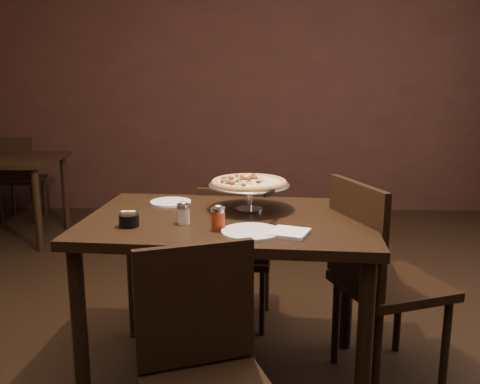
{
  "coord_description": "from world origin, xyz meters",
  "views": [
    {
      "loc": [
        0.16,
        -2.3,
        1.49
      ],
      "look_at": [
        0.1,
        0.16,
        0.94
      ],
      "focal_mm": 40.0,
      "sensor_mm": 36.0,
      "label": 1
    }
  ],
  "objects": [
    {
      "name": "room",
      "position": [
        0.06,
        0.03,
        1.4
      ],
      "size": [
        6.04,
        7.04,
        2.84
      ],
      "color": "black",
      "rests_on": "ground"
    },
    {
      "name": "serving_spatula",
      "position": [
        0.23,
        0.04,
        0.96
      ],
      "size": [
        0.15,
        0.15,
        0.02
      ],
      "rotation": [
        0.0,
        0.0,
        -0.32
      ],
      "color": "silver",
      "rests_on": "pizza_stand"
    },
    {
      "name": "pizza_stand",
      "position": [
        0.14,
        0.25,
        0.97
      ],
      "size": [
        0.4,
        0.4,
        0.16
      ],
      "color": "silver",
      "rests_on": "dining_table"
    },
    {
      "name": "chair_far",
      "position": [
        0.06,
        0.68,
        0.48
      ],
      "size": [
        0.44,
        0.44,
        0.87
      ],
      "rotation": [
        0.0,
        0.0,
        3.04
      ],
      "color": "black",
      "rests_on": "ground"
    },
    {
      "name": "plate_left",
      "position": [
        -0.27,
        0.38,
        0.84
      ],
      "size": [
        0.21,
        0.21,
        0.01
      ],
      "primitive_type": "cylinder",
      "color": "white",
      "rests_on": "dining_table"
    },
    {
      "name": "chair_near",
      "position": [
        -0.0,
        -0.67,
        0.5
      ],
      "size": [
        0.55,
        0.55,
        0.92
      ],
      "rotation": [
        0.0,
        0.0,
        0.35
      ],
      "color": "black",
      "rests_on": "ground"
    },
    {
      "name": "napkin_stack",
      "position": [
        0.31,
        -0.16,
        0.84
      ],
      "size": [
        0.19,
        0.19,
        0.02
      ],
      "primitive_type": "cube",
      "rotation": [
        0.0,
        0.0,
        -0.37
      ],
      "color": "silver",
      "rests_on": "dining_table"
    },
    {
      "name": "parmesan_shaker",
      "position": [
        -0.15,
        -0.0,
        0.88
      ],
      "size": [
        0.06,
        0.06,
        0.1
      ],
      "color": "beige",
      "rests_on": "dining_table"
    },
    {
      "name": "plate_near",
      "position": [
        0.15,
        -0.15,
        0.84
      ],
      "size": [
        0.25,
        0.25,
        0.01
      ],
      "primitive_type": "cylinder",
      "color": "white",
      "rests_on": "dining_table"
    },
    {
      "name": "packet_caddy",
      "position": [
        -0.38,
        -0.05,
        0.86
      ],
      "size": [
        0.09,
        0.09,
        0.07
      ],
      "rotation": [
        0.0,
        0.0,
        0.22
      ],
      "color": "black",
      "rests_on": "dining_table"
    },
    {
      "name": "pepper_flake_shaker",
      "position": [
        0.01,
        -0.09,
        0.89
      ],
      "size": [
        0.06,
        0.06,
        0.11
      ],
      "color": "maroon",
      "rests_on": "dining_table"
    },
    {
      "name": "dining_table",
      "position": [
        0.05,
        0.11,
        0.72
      ],
      "size": [
        1.4,
        1.0,
        0.83
      ],
      "rotation": [
        0.0,
        0.0,
        -0.08
      ],
      "color": "black",
      "rests_on": "ground"
    },
    {
      "name": "chair_side",
      "position": [
        0.76,
        0.13,
        0.55
      ],
      "size": [
        0.6,
        0.6,
        1.0
      ],
      "rotation": [
        0.0,
        0.0,
        1.92
      ],
      "color": "black",
      "rests_on": "ground"
    },
    {
      "name": "bg_chair_far",
      "position": [
        -2.23,
        2.99,
        0.48
      ],
      "size": [
        0.43,
        0.43,
        0.87
      ],
      "rotation": [
        0.0,
        0.0,
        3.19
      ],
      "color": "black",
      "rests_on": "ground"
    }
  ]
}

